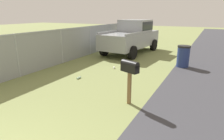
{
  "coord_description": "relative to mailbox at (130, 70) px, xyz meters",
  "views": [
    {
      "loc": [
        -0.48,
        -2.98,
        2.49
      ],
      "look_at": [
        4.38,
        -0.45,
        0.88
      ],
      "focal_mm": 31.04,
      "sensor_mm": 36.0,
      "label": 1
    }
  ],
  "objects": [
    {
      "name": "litter_cup_midfield_a",
      "position": [
        3.06,
        2.03,
        -0.97
      ],
      "size": [
        0.13,
        0.12,
        0.08
      ],
      "primitive_type": "cylinder",
      "rotation": [
        0.0,
        1.57,
        3.73
      ],
      "color": "white",
      "rests_on": "ground"
    },
    {
      "name": "pickup_truck",
      "position": [
        7.09,
        2.77,
        0.09
      ],
      "size": [
        5.05,
        2.52,
        2.09
      ],
      "rotation": [
        0.0,
        0.0,
        -0.09
      ],
      "color": "#93999E",
      "rests_on": "ground"
    },
    {
      "name": "fence_section",
      "position": [
        6.61,
        4.87,
        -0.07
      ],
      "size": [
        18.05,
        0.07,
        1.74
      ],
      "color": "#9EA3A8",
      "rests_on": "ground"
    },
    {
      "name": "litter_bottle_by_mailbox",
      "position": [
        1.11,
        2.61,
        -0.98
      ],
      "size": [
        0.22,
        0.08,
        0.07
      ],
      "primitive_type": "cylinder",
      "rotation": [
        0.0,
        1.57,
        3.11
      ],
      "color": "#B2D8BF",
      "rests_on": "ground"
    },
    {
      "name": "trash_bin",
      "position": [
        4.87,
        -0.75,
        -0.5
      ],
      "size": [
        0.6,
        0.6,
        1.03
      ],
      "color": "navy",
      "rests_on": "ground"
    },
    {
      "name": "mailbox",
      "position": [
        0.0,
        0.0,
        0.0
      ],
      "size": [
        0.37,
        0.56,
        1.26
      ],
      "rotation": [
        0.0,
        0.0,
        -0.35
      ],
      "color": "brown",
      "rests_on": "ground"
    }
  ]
}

